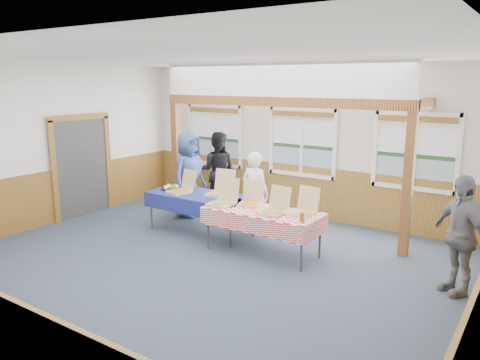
% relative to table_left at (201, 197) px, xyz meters
% --- Properties ---
extents(floor, '(8.00, 8.00, 0.00)m').
position_rel_table_left_xyz_m(floor, '(1.06, -1.34, -0.71)').
color(floor, '#282E41').
rests_on(floor, ground).
extents(ceiling, '(8.00, 8.00, 0.00)m').
position_rel_table_left_xyz_m(ceiling, '(1.06, -1.34, 2.49)').
color(ceiling, white).
rests_on(ceiling, wall_back).
extents(wall_back, '(8.00, 0.00, 8.00)m').
position_rel_table_left_xyz_m(wall_back, '(1.06, 2.16, 0.89)').
color(wall_back, silver).
rests_on(wall_back, floor).
extents(wall_left, '(0.00, 8.00, 8.00)m').
position_rel_table_left_xyz_m(wall_left, '(-2.94, -1.34, 0.89)').
color(wall_left, silver).
rests_on(wall_left, floor).
extents(wainscot_back, '(7.98, 0.05, 1.10)m').
position_rel_table_left_xyz_m(wainscot_back, '(1.06, 2.13, -0.16)').
color(wainscot_back, brown).
rests_on(wainscot_back, floor).
extents(wainscot_left, '(0.05, 6.98, 1.10)m').
position_rel_table_left_xyz_m(wainscot_left, '(-2.91, -1.34, -0.16)').
color(wainscot_left, brown).
rests_on(wainscot_left, floor).
extents(cased_opening, '(0.06, 1.30, 2.10)m').
position_rel_table_left_xyz_m(cased_opening, '(-2.90, -0.44, 0.34)').
color(cased_opening, '#373737').
rests_on(cased_opening, wall_left).
extents(window_left, '(1.56, 0.10, 1.46)m').
position_rel_table_left_xyz_m(window_left, '(-1.24, 2.12, 0.97)').
color(window_left, white).
rests_on(window_left, wall_back).
extents(window_mid, '(1.56, 0.10, 1.46)m').
position_rel_table_left_xyz_m(window_mid, '(1.06, 2.12, 0.97)').
color(window_mid, white).
rests_on(window_mid, wall_back).
extents(window_right, '(1.56, 0.10, 1.46)m').
position_rel_table_left_xyz_m(window_right, '(3.36, 2.12, 0.97)').
color(window_right, white).
rests_on(window_right, wall_back).
extents(post_left, '(0.15, 0.15, 2.40)m').
position_rel_table_left_xyz_m(post_left, '(-1.44, 0.96, 0.49)').
color(post_left, '#5C2814').
rests_on(post_left, floor).
extents(post_right, '(0.15, 0.15, 2.40)m').
position_rel_table_left_xyz_m(post_right, '(3.56, 0.96, 0.49)').
color(post_right, '#5C2814').
rests_on(post_right, floor).
extents(cross_beam, '(5.15, 0.18, 0.18)m').
position_rel_table_left_xyz_m(cross_beam, '(1.06, 0.96, 1.78)').
color(cross_beam, '#5C2814').
rests_on(cross_beam, post_left).
extents(table_left, '(2.20, 1.25, 0.76)m').
position_rel_table_left_xyz_m(table_left, '(0.00, 0.00, 0.00)').
color(table_left, '#373737').
rests_on(table_left, floor).
extents(table_right, '(2.04, 1.02, 0.76)m').
position_rel_table_left_xyz_m(table_right, '(1.55, -0.28, -0.00)').
color(table_right, '#373737').
rests_on(table_right, floor).
extents(pizza_box_a, '(0.49, 0.55, 0.42)m').
position_rel_table_left_xyz_m(pizza_box_a, '(-0.39, -0.11, 0.12)').
color(pizza_box_a, tan).
rests_on(pizza_box_a, table_left).
extents(pizza_box_b, '(0.49, 0.57, 0.46)m').
position_rel_table_left_xyz_m(pizza_box_b, '(0.34, 0.16, 0.12)').
color(pizza_box_b, tan).
rests_on(pizza_box_b, table_left).
extents(pizza_box_c, '(0.44, 0.52, 0.44)m').
position_rel_table_left_xyz_m(pizza_box_c, '(0.80, -0.38, 0.12)').
color(pizza_box_c, tan).
rests_on(pizza_box_c, table_right).
extents(pizza_box_d, '(0.49, 0.54, 0.40)m').
position_rel_table_left_xyz_m(pizza_box_d, '(1.19, -0.09, 0.11)').
color(pizza_box_d, tan).
rests_on(pizza_box_d, table_right).
extents(pizza_box_e, '(0.42, 0.50, 0.42)m').
position_rel_table_left_xyz_m(pizza_box_e, '(1.81, -0.36, 0.12)').
color(pizza_box_e, tan).
rests_on(pizza_box_e, table_right).
extents(pizza_box_f, '(0.44, 0.52, 0.43)m').
position_rel_table_left_xyz_m(pizza_box_f, '(2.21, -0.14, 0.12)').
color(pizza_box_f, tan).
rests_on(pizza_box_f, table_right).
extents(veggie_tray, '(0.39, 0.39, 0.09)m').
position_rel_table_left_xyz_m(veggie_tray, '(-0.75, 0.00, 0.08)').
color(veggie_tray, black).
rests_on(veggie_tray, table_left).
extents(drink_glass, '(0.07, 0.07, 0.15)m').
position_rel_table_left_xyz_m(drink_glass, '(2.40, -0.53, 0.13)').
color(drink_glass, '#9B5419').
rests_on(drink_glass, table_right).
extents(woman_white, '(0.61, 0.42, 1.59)m').
position_rel_table_left_xyz_m(woman_white, '(0.88, 0.55, 0.09)').
color(woman_white, white).
rests_on(woman_white, floor).
extents(woman_black, '(1.05, 0.95, 1.76)m').
position_rel_table_left_xyz_m(woman_black, '(-0.81, 1.63, 0.17)').
color(woman_black, black).
rests_on(woman_black, floor).
extents(man_blue, '(0.62, 0.92, 1.82)m').
position_rel_table_left_xyz_m(man_blue, '(-0.94, 0.78, 0.20)').
color(man_blue, '#334981').
rests_on(man_blue, floor).
extents(person_grey, '(0.99, 0.96, 1.66)m').
position_rel_table_left_xyz_m(person_grey, '(4.54, -0.07, 0.13)').
color(person_grey, slate).
rests_on(person_grey, floor).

